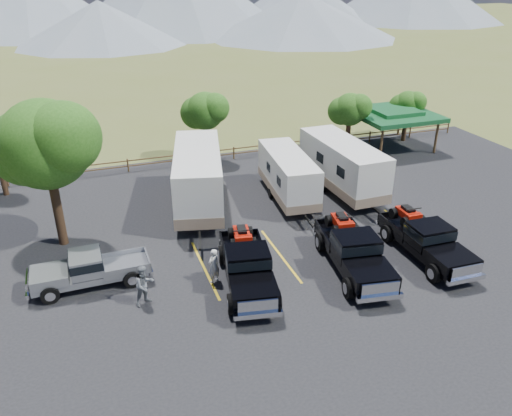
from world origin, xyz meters
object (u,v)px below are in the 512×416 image
object	(u,v)px
rig_left	(247,264)
trailer_left	(198,178)
trailer_right	(342,166)
pickup_silver	(90,269)
pavilion	(393,114)
rig_center	(353,250)
person_b	(144,285)
rig_right	(425,238)
tree_big_nw	(44,144)
trailer_center	(288,176)
person_a	(214,266)

from	to	relation	value
rig_left	trailer_left	xyz separation A→B (m)	(-0.14, 8.80, 0.87)
trailer_right	pickup_silver	world-z (taller)	trailer_right
pavilion	rig_left	xyz separation A→B (m)	(-17.41, -14.81, -1.72)
rig_center	trailer_left	bearing A→B (deg)	128.86
person_b	pickup_silver	bearing A→B (deg)	109.19
pavilion	person_b	xyz separation A→B (m)	(-22.10, -14.83, -1.79)
rig_right	trailer_left	bearing A→B (deg)	136.19
person_b	trailer_right	bearing A→B (deg)	6.02
tree_big_nw	trailer_left	distance (m)	9.01
rig_center	pickup_silver	xyz separation A→B (m)	(-12.10, 2.81, -0.19)
trailer_center	person_b	world-z (taller)	trailer_center
trailer_left	trailer_center	xyz separation A→B (m)	(5.61, -0.61, -0.36)
rig_right	trailer_right	world-z (taller)	trailer_right
tree_big_nw	rig_right	size ratio (longest dim) A/B	1.23
pavilion	trailer_left	distance (m)	18.57
trailer_right	person_b	distance (m)	16.11
pavilion	trailer_right	world-z (taller)	trailer_right
tree_big_nw	rig_right	world-z (taller)	tree_big_nw
tree_big_nw	rig_left	bearing A→B (deg)	-40.02
pavilion	trailer_right	bearing A→B (deg)	-140.43
rig_center	person_a	xyz separation A→B (m)	(-6.67, 1.12, -0.18)
trailer_center	pavilion	bearing A→B (deg)	35.03
rig_right	pickup_silver	distance (m)	16.41
trailer_left	person_b	size ratio (longest dim) A/B	5.46
pavilion	pickup_silver	xyz separation A→B (m)	(-24.26, -12.54, -1.89)
tree_big_nw	person_a	size ratio (longest dim) A/B	4.48
rig_center	trailer_center	bearing A→B (deg)	97.36
person_a	trailer_left	bearing A→B (deg)	-125.65
pavilion	rig_center	world-z (taller)	pavilion
rig_center	person_b	size ratio (longest dim) A/B	3.56
pavilion	pickup_silver	bearing A→B (deg)	-152.67
rig_left	person_b	world-z (taller)	rig_left
rig_right	pickup_silver	xyz separation A→B (m)	(-16.13, 2.98, -0.16)
rig_center	pickup_silver	distance (m)	12.42
trailer_center	person_a	size ratio (longest dim) A/B	4.86
rig_center	trailer_left	size ratio (longest dim) A/B	0.65
rig_center	rig_right	size ratio (longest dim) A/B	1.07
pavilion	trailer_center	bearing A→B (deg)	-150.95
rig_center	trailer_center	size ratio (longest dim) A/B	0.80
pavilion	trailer_left	xyz separation A→B (m)	(-17.54, -6.01, -0.85)
rig_center	person_b	distance (m)	9.95
rig_right	trailer_right	size ratio (longest dim) A/B	0.66
pavilion	tree_big_nw	bearing A→B (deg)	-162.66
pavilion	person_a	xyz separation A→B (m)	(-18.84, -14.22, -1.87)
pavilion	rig_center	distance (m)	19.65
rig_left	trailer_left	size ratio (longest dim) A/B	0.64
trailer_left	trailer_center	size ratio (longest dim) A/B	1.23
rig_left	pavilion	bearing A→B (deg)	50.90
trailer_left	pickup_silver	distance (m)	9.42
rig_left	trailer_center	world-z (taller)	trailer_center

